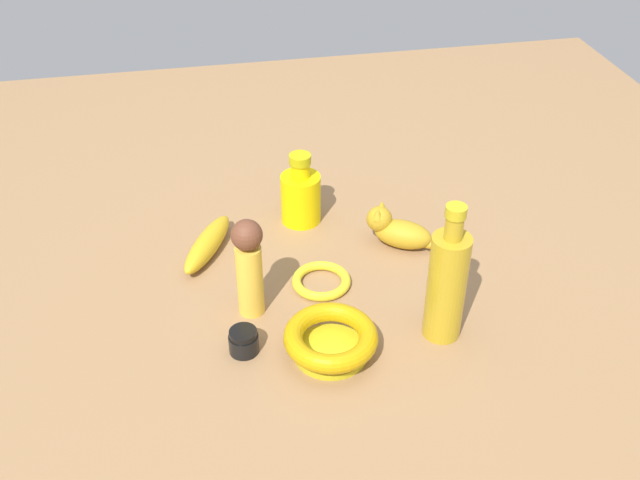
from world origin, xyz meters
TOP-DOWN VIEW (x-y plane):
  - ground at (0.00, 0.00)m, footprint 2.00×2.00m
  - cat_figurine at (-0.08, 0.16)m, footprint 0.11×0.13m
  - bottle_tall at (0.17, 0.17)m, footprint 0.06×0.06m
  - banana at (-0.12, -0.19)m, footprint 0.18×0.12m
  - bowl at (0.18, -0.02)m, footprint 0.15×0.15m
  - nail_polish_jar at (0.15, -0.15)m, footprint 0.05×0.05m
  - bottle_short at (-0.19, -0.00)m, footprint 0.08×0.08m
  - bangle at (0.01, 0.00)m, footprint 0.10×0.10m
  - person_figure_adult at (0.06, -0.13)m, footprint 0.05×0.05m

SIDE VIEW (x-z plane):
  - ground at x=0.00m, z-range 0.00..0.00m
  - bangle at x=0.01m, z-range 0.00..0.02m
  - nail_polish_jar at x=0.15m, z-range 0.00..0.04m
  - banana at x=-0.12m, z-range 0.00..0.04m
  - bowl at x=0.18m, z-range 0.00..0.06m
  - cat_figurine at x=-0.08m, z-range -0.01..0.07m
  - bottle_short at x=-0.19m, z-range -0.02..0.13m
  - person_figure_adult at x=0.06m, z-range 0.01..0.19m
  - bottle_tall at x=0.17m, z-range -0.02..0.22m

